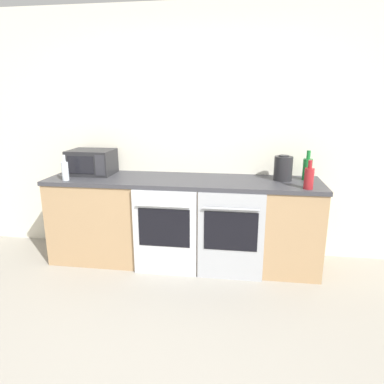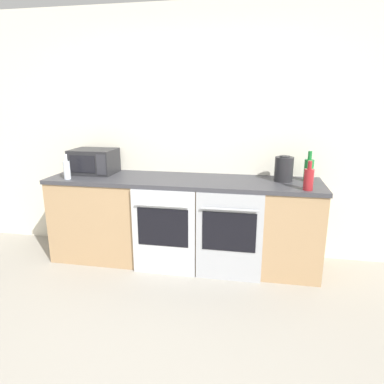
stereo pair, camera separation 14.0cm
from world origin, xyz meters
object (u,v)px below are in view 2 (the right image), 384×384
Objects in this scene: bottle_red at (309,179)px; microwave at (94,161)px; oven_left at (163,233)px; kettle at (284,169)px; bottle_clear at (67,169)px; bottle_green at (309,169)px; oven_right at (229,237)px.

microwave is at bearing 171.32° from bottle_red.
microwave is at bearing 153.62° from oven_left.
microwave is 1.83× the size of kettle.
bottle_red is at bearing -59.36° from kettle.
kettle is at bearing 8.24° from bottle_clear.
oven_left is 3.41× the size of kettle.
bottle_green is at bearing 0.91° from microwave.
oven_right is 0.88m from bottle_red.
oven_left is 0.63m from oven_right.
bottle_green is 0.37m from bottle_red.
bottle_clear is at bearing -171.76° from kettle.
bottle_green is at bearing 82.43° from bottle_red.
kettle is (2.12, 0.31, 0.02)m from bottle_clear.
microwave reaches higher than oven_left.
microwave is 1.55× the size of bottle_green.
bottle_green is at bearing 19.22° from oven_left.
oven_right is at bearing -16.13° from microwave.
oven_right is 3.38× the size of bottle_clear.
bottle_clear is 0.97× the size of bottle_red.
oven_left is at bearing -160.78° from bottle_green.
oven_right is 1.87× the size of microwave.
bottle_red is (-0.05, -0.37, -0.01)m from bottle_green.
oven_right is at bearing -171.35° from bottle_red.
kettle reaches higher than oven_right.
microwave reaches higher than bottle_clear.
bottle_green is at bearing 33.08° from oven_right.
bottle_green reaches higher than bottle_red.
microwave is (-0.87, 0.43, 0.59)m from oven_left.
kettle is at bearing 20.84° from oven_left.
kettle is (1.11, 0.42, 0.58)m from oven_left.
bottle_green is (1.34, 0.47, 0.57)m from oven_left.
bottle_clear is 2.31m from bottle_red.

